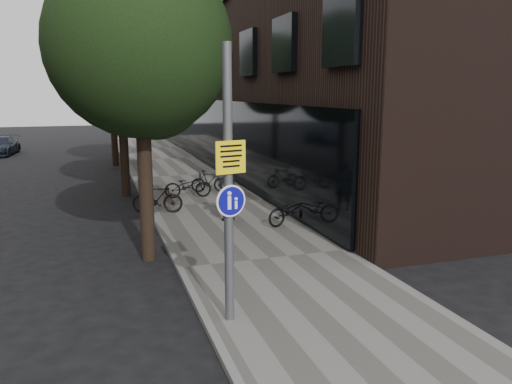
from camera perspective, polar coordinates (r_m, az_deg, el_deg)
name	(u,v)px	position (r m, az deg, el deg)	size (l,w,h in m)	color
ground	(316,320)	(9.74, 6.86, -14.35)	(120.00, 120.00, 0.00)	black
sidewalk	(210,204)	(18.83, -5.31, -1.42)	(4.50, 60.00, 0.12)	slate
curb_edge	(149,209)	(18.48, -12.13, -1.86)	(0.15, 60.00, 0.13)	slate
building_right_dark_brick	(294,13)	(32.70, 4.42, 19.75)	(12.00, 40.00, 18.00)	black
street_tree_near	(142,54)	(12.66, -12.86, 15.15)	(4.40, 4.40, 7.50)	black
street_tree_mid	(121,69)	(21.12, -15.13, 13.43)	(5.00, 5.00, 7.80)	black
street_tree_far	(112,76)	(30.11, -16.12, 12.65)	(5.00, 5.00, 7.80)	black
signpost	(228,186)	(8.69, -3.19, 0.65)	(0.56, 0.16, 4.91)	#595B5E
pedestrian	(227,193)	(16.08, -3.29, -0.11)	(0.66, 0.43, 1.80)	black
parked_bike_facade_near	(291,210)	(15.65, 4.08, -2.08)	(0.61, 1.75, 0.92)	black
parked_bike_facade_far	(210,181)	(20.78, -5.33, 1.25)	(0.43, 1.53, 0.92)	black
parked_bike_curb_near	(188,186)	(19.80, -7.79, 0.74)	(0.63, 1.82, 0.95)	black
parked_bike_curb_far	(157,198)	(17.43, -11.20, -0.70)	(0.48, 1.71, 1.03)	black
parked_car_far	(1,146)	(38.20, -27.10, 4.73)	(1.73, 4.26, 1.24)	#1C2232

